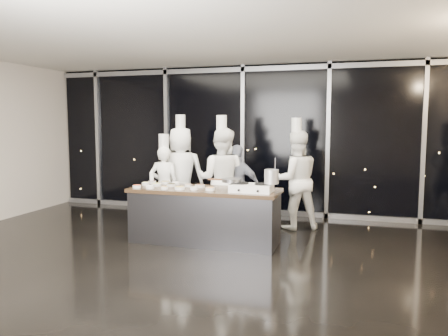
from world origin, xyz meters
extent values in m
plane|color=black|center=(0.00, 0.00, 0.00)|extent=(9.00, 9.00, 0.00)
cube|color=beige|center=(0.00, 3.50, 1.60)|extent=(9.00, 0.02, 3.20)
cube|color=silver|center=(0.00, 0.00, 3.20)|extent=(9.00, 7.00, 0.02)
cube|color=black|center=(0.00, 3.44, 1.60)|extent=(8.90, 0.04, 3.18)
cube|color=#909398|center=(0.00, 3.39, 3.10)|extent=(8.90, 0.08, 0.10)
cube|color=#909398|center=(0.00, 3.39, 0.05)|extent=(8.90, 0.08, 0.10)
cube|color=#909398|center=(-3.60, 3.39, 1.60)|extent=(0.08, 0.08, 3.20)
cube|color=#909398|center=(-1.80, 3.39, 1.60)|extent=(0.08, 0.08, 3.20)
cube|color=#909398|center=(0.00, 3.39, 1.60)|extent=(0.08, 0.08, 3.20)
cube|color=#909398|center=(1.80, 3.39, 1.60)|extent=(0.08, 0.08, 3.20)
cube|color=#909398|center=(3.60, 3.39, 1.60)|extent=(0.08, 0.08, 3.20)
cube|color=#343439|center=(0.00, 0.90, 0.42)|extent=(2.40, 0.80, 0.84)
cube|color=#3B2D19|center=(0.00, 0.90, 0.87)|extent=(2.46, 0.86, 0.06)
cube|color=white|center=(0.82, 0.79, 0.96)|extent=(0.65, 0.40, 0.12)
cylinder|color=black|center=(0.66, 0.79, 1.03)|extent=(0.22, 0.22, 0.02)
cylinder|color=black|center=(0.97, 0.79, 1.03)|extent=(0.22, 0.22, 0.02)
cylinder|color=black|center=(0.66, 0.59, 0.95)|extent=(0.04, 0.02, 0.04)
cylinder|color=black|center=(0.96, 0.58, 0.95)|extent=(0.04, 0.02, 0.04)
cylinder|color=slate|center=(0.49, 0.81, 1.07)|extent=(0.33, 0.33, 0.05)
cube|color=#4C2B14|center=(0.21, 0.81, 1.07)|extent=(0.24, 0.03, 0.02)
cylinder|color=#B7B7BA|center=(1.13, 0.80, 1.15)|extent=(0.22, 0.22, 0.22)
cylinder|color=silver|center=(-1.10, 0.65, 0.92)|extent=(0.14, 0.14, 0.04)
cylinder|color=#C64221|center=(-1.10, 0.65, 0.94)|extent=(0.11, 0.11, 0.01)
cylinder|color=silver|center=(-1.11, 0.97, 0.92)|extent=(0.13, 0.13, 0.04)
cylinder|color=#F9F1AF|center=(-1.11, 0.97, 0.94)|extent=(0.11, 0.11, 0.01)
cylinder|color=silver|center=(-1.09, 1.19, 0.92)|extent=(0.13, 0.13, 0.04)
cylinder|color=black|center=(-1.09, 1.19, 0.94)|extent=(0.11, 0.11, 0.01)
cylinder|color=silver|center=(-0.86, 0.65, 0.92)|extent=(0.14, 0.14, 0.04)
cylinder|color=white|center=(-0.86, 0.65, 0.94)|extent=(0.11, 0.11, 0.01)
cylinder|color=silver|center=(-0.87, 0.92, 0.92)|extent=(0.17, 0.17, 0.04)
cylinder|color=#DCD46E|center=(-0.87, 0.92, 0.94)|extent=(0.14, 0.14, 0.01)
cylinder|color=silver|center=(-0.84, 1.21, 0.92)|extent=(0.17, 0.17, 0.04)
cylinder|color=#9A884D|center=(-0.84, 1.21, 0.94)|extent=(0.14, 0.14, 0.01)
cylinder|color=silver|center=(-0.59, 0.64, 0.92)|extent=(0.12, 0.12, 0.04)
cylinder|color=tan|center=(-0.59, 0.64, 0.94)|extent=(0.10, 0.10, 0.01)
cylinder|color=silver|center=(-0.62, 0.95, 0.92)|extent=(0.15, 0.15, 0.04)
cylinder|color=black|center=(-0.62, 0.95, 0.94)|extent=(0.13, 0.13, 0.01)
cylinder|color=silver|center=(-0.63, 1.18, 0.92)|extent=(0.15, 0.15, 0.04)
cylinder|color=white|center=(-0.63, 1.18, 0.94)|extent=(0.13, 0.13, 0.01)
cylinder|color=silver|center=(-0.35, 0.69, 0.92)|extent=(0.17, 0.17, 0.04)
cylinder|color=tan|center=(-0.35, 0.69, 0.94)|extent=(0.14, 0.14, 0.01)
cylinder|color=silver|center=(-0.32, 0.99, 0.92)|extent=(0.11, 0.11, 0.04)
cylinder|color=tan|center=(-0.32, 0.99, 0.94)|extent=(0.09, 0.09, 0.01)
cylinder|color=silver|center=(-0.12, 0.73, 0.92)|extent=(0.13, 0.13, 0.04)
cylinder|color=beige|center=(-0.12, 0.73, 0.94)|extent=(0.11, 0.11, 0.01)
cylinder|color=silver|center=(-0.12, 0.99, 0.92)|extent=(0.17, 0.17, 0.04)
cylinder|color=brown|center=(-0.12, 0.99, 0.94)|extent=(0.14, 0.14, 0.01)
cylinder|color=silver|center=(0.15, 0.75, 0.92)|extent=(0.15, 0.15, 0.04)
cylinder|color=#E99C4D|center=(0.15, 0.75, 0.94)|extent=(0.13, 0.13, 0.01)
cylinder|color=white|center=(-1.10, 1.19, 1.00)|extent=(0.07, 0.07, 0.19)
cone|color=white|center=(-1.10, 1.19, 1.13)|extent=(0.06, 0.06, 0.06)
imported|color=white|center=(-1.14, 1.81, 0.77)|extent=(0.60, 0.43, 1.53)
cylinder|color=silver|center=(-1.14, 1.81, 1.63)|extent=(0.21, 0.21, 0.26)
imported|color=white|center=(-0.96, 2.22, 0.95)|extent=(1.06, 0.84, 1.90)
cylinder|color=silver|center=(-0.96, 2.22, 2.00)|extent=(0.24, 0.24, 0.26)
imported|color=white|center=(0.02, 1.78, 0.94)|extent=(0.96, 0.77, 1.88)
cylinder|color=silver|center=(0.02, 1.78, 1.98)|extent=(0.20, 0.20, 0.26)
imported|color=#15213B|center=(0.28, 1.93, 0.79)|extent=(0.94, 0.43, 1.57)
imported|color=white|center=(1.30, 2.29, 0.92)|extent=(1.09, 0.99, 1.83)
cylinder|color=silver|center=(1.30, 2.29, 1.93)|extent=(0.25, 0.25, 0.26)
camera|label=1|loc=(2.37, -5.77, 1.99)|focal=35.00mm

